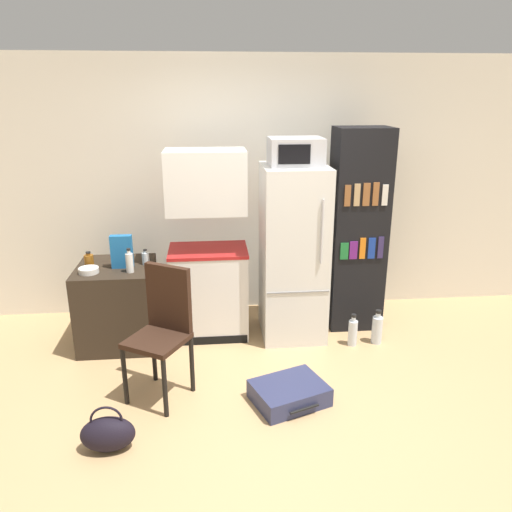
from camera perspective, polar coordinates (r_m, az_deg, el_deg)
The scene contains 17 objects.
ground_plane at distance 3.89m, azimuth 1.22°, elevation -17.47°, with size 24.00×24.00×0.00m, color tan.
wall_back at distance 5.25m, azimuth 0.96°, elevation 7.83°, with size 6.40×0.10×2.62m.
side_table at distance 4.85m, azimuth -15.51°, elevation -5.33°, with size 0.68×0.70×0.76m.
kitchen_hutch at distance 4.71m, azimuth -5.50°, elevation 0.20°, with size 0.74×0.52×1.78m.
refrigerator at distance 4.70m, azimuth 4.25°, elevation 0.33°, with size 0.59×0.67×1.64m.
microwave at distance 4.50m, azimuth 4.54°, elevation 11.81°, with size 0.47×0.39×0.24m.
bookshelf at distance 4.93m, azimuth 11.52°, elevation 2.81°, with size 0.52×0.39×1.96m.
bottle_amber_beer at distance 4.74m, azimuth -18.55°, elevation -0.49°, with size 0.08×0.08×0.14m.
bottle_milk_white at distance 4.50m, azimuth -14.26°, elevation -0.69°, with size 0.07×0.07×0.22m.
bottle_clear_short at distance 4.67m, azimuth -12.50°, elevation -0.23°, with size 0.07×0.07×0.14m.
bowl at distance 4.60m, azimuth -18.58°, elevation -1.56°, with size 0.17×0.17×0.05m.
cereal_box at distance 4.61m, azimuth -15.09°, elevation 0.49°, with size 0.19×0.07×0.30m.
chair at distance 3.89m, azimuth -10.53°, elevation -7.38°, with size 0.55×0.55×1.03m.
suitcase_large_flat at distance 3.97m, azimuth 3.82°, elevation -15.35°, with size 0.64×0.57×0.15m.
handbag at distance 3.63m, azimuth -16.58°, elevation -18.88°, with size 0.36×0.20×0.33m.
water_bottle_front at distance 4.80m, azimuth 10.99°, elevation -8.53°, with size 0.09×0.09×0.31m.
water_bottle_middle at distance 4.88m, azimuth 13.66°, elevation -8.12°, with size 0.10×0.10×0.34m.
Camera 1 is at (-0.38, -3.12, 2.29)m, focal length 35.00 mm.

